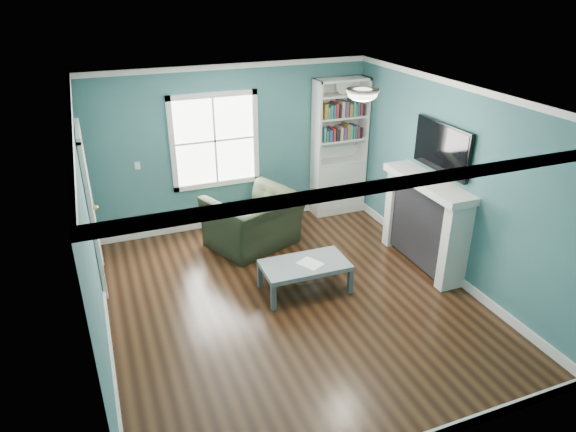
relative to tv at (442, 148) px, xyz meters
name	(u,v)px	position (x,y,z in m)	size (l,w,h in m)	color
floor	(292,300)	(-2.20, -0.20, -1.72)	(5.00, 5.00, 0.00)	black
room_walls	(293,186)	(-2.20, -0.20, -0.14)	(5.00, 5.00, 5.00)	#345F69
trim	(293,213)	(-2.20, -0.20, -0.49)	(4.50, 5.00, 2.60)	white
window	(215,141)	(-2.50, 2.29, -0.27)	(1.40, 0.06, 1.50)	white
bookshelf	(338,161)	(-0.43, 2.10, -0.80)	(0.90, 0.35, 2.31)	silver
fireplace	(425,223)	(-0.12, 0.00, -1.09)	(0.44, 1.58, 1.30)	black
tv	(442,148)	(0.00, 0.00, 0.00)	(0.06, 1.10, 0.65)	black
door	(91,208)	(-4.42, 1.20, -0.65)	(0.12, 0.98, 2.17)	silver
ceiling_fixture	(363,94)	(-1.30, -0.10, 0.82)	(0.38, 0.38, 0.15)	white
light_switch	(137,166)	(-3.70, 2.28, -0.52)	(0.08, 0.01, 0.12)	white
recliner	(254,212)	(-2.18, 1.40, -1.17)	(1.26, 0.82, 1.10)	black
coffee_table	(305,267)	(-1.96, -0.03, -1.37)	(1.13, 0.63, 0.41)	#4B555B
paper_sheet	(310,264)	(-1.90, -0.07, -1.32)	(0.23, 0.30, 0.00)	white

